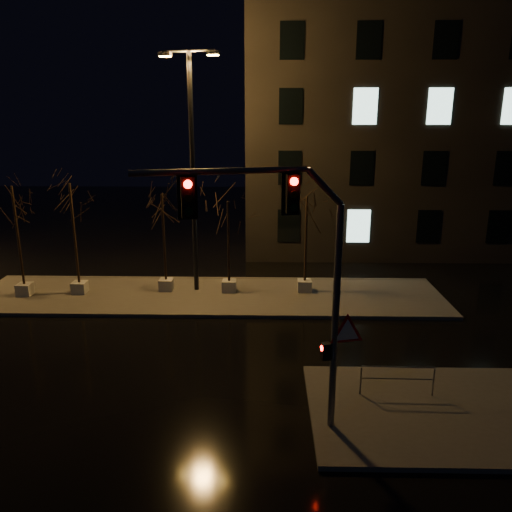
{
  "coord_description": "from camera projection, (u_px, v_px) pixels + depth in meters",
  "views": [
    {
      "loc": [
        2.73,
        -16.2,
        8.22
      ],
      "look_at": [
        2.3,
        3.27,
        2.8
      ],
      "focal_mm": 35.0,
      "sensor_mm": 36.0,
      "label": 1
    }
  ],
  "objects": [
    {
      "name": "tree_0",
      "position": [
        15.0,
        211.0,
        22.44
      ],
      "size": [
        1.8,
        1.8,
        5.27
      ],
      "color": "#B1B0A5",
      "rests_on": "median"
    },
    {
      "name": "tree_1",
      "position": [
        72.0,
        208.0,
        22.68
      ],
      "size": [
        1.8,
        1.8,
        5.37
      ],
      "color": "#B1B0A5",
      "rests_on": "median"
    },
    {
      "name": "tree_2",
      "position": [
        163.0,
        216.0,
        23.19
      ],
      "size": [
        1.8,
        1.8,
        4.81
      ],
      "color": "#B1B0A5",
      "rests_on": "median"
    },
    {
      "name": "building",
      "position": [
        438.0,
        129.0,
        32.89
      ],
      "size": [
        25.0,
        12.0,
        15.0
      ],
      "primitive_type": "cube",
      "color": "black",
      "rests_on": "ground"
    },
    {
      "name": "tree_4",
      "position": [
        306.0,
        218.0,
        23.06
      ],
      "size": [
        1.8,
        1.8,
        4.71
      ],
      "color": "#B1B0A5",
      "rests_on": "median"
    },
    {
      "name": "traffic_signal_mast",
      "position": [
        294.0,
        266.0,
        12.1
      ],
      "size": [
        5.59,
        1.39,
        6.98
      ],
      "rotation": [
        0.0,
        0.0,
        0.24
      ],
      "color": "slate",
      "rests_on": "sidewalk_corner"
    },
    {
      "name": "median",
      "position": [
        209.0,
        296.0,
        23.62
      ],
      "size": [
        22.0,
        5.0,
        0.15
      ],
      "primitive_type": "cube",
      "color": "#4B4842",
      "rests_on": "ground"
    },
    {
      "name": "sidewalk_corner",
      "position": [
        432.0,
        412.0,
        14.31
      ],
      "size": [
        7.0,
        5.0,
        0.15
      ],
      "primitive_type": "cube",
      "color": "#4B4842",
      "rests_on": "ground"
    },
    {
      "name": "streetlight_main",
      "position": [
        192.0,
        158.0,
        22.59
      ],
      "size": [
        2.72,
        0.8,
        10.89
      ],
      "rotation": [
        0.0,
        0.0,
        -0.19
      ],
      "color": "black",
      "rests_on": "median"
    },
    {
      "name": "tree_3",
      "position": [
        228.0,
        222.0,
        23.09
      ],
      "size": [
        1.8,
        1.8,
        4.48
      ],
      "color": "#B1B0A5",
      "rests_on": "median"
    },
    {
      "name": "guard_rail_a",
      "position": [
        397.0,
        376.0,
        14.88
      ],
      "size": [
        2.2,
        0.1,
        0.95
      ],
      "rotation": [
        0.0,
        0.0,
        -0.02
      ],
      "color": "slate",
      "rests_on": "sidewalk_corner"
    },
    {
      "name": "ground",
      "position": [
        190.0,
        355.0,
        17.86
      ],
      "size": [
        90.0,
        90.0,
        0.0
      ],
      "primitive_type": "plane",
      "color": "black",
      "rests_on": "ground"
    }
  ]
}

